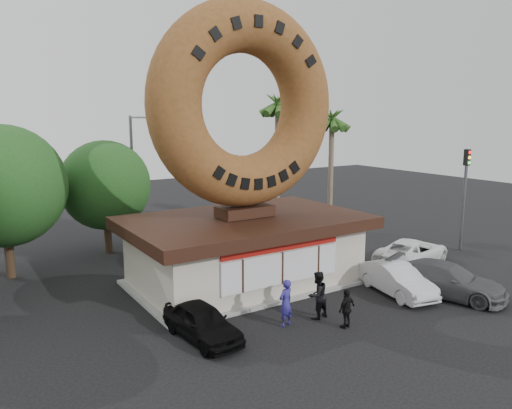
{
  "coord_description": "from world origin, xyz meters",
  "views": [
    {
      "loc": [
        -12.09,
        -13.85,
        8.12
      ],
      "look_at": [
        -0.65,
        4.0,
        4.24
      ],
      "focal_mm": 35.0,
      "sensor_mm": 36.0,
      "label": 1
    }
  ],
  "objects_px": {
    "car_grey": "(446,280)",
    "person_center": "(317,295)",
    "traffic_signal": "(465,187)",
    "person_left": "(286,303)",
    "person_right": "(347,309)",
    "car_black": "(202,322)",
    "street_lamp": "(135,173)",
    "car_white": "(412,252)",
    "car_silver": "(397,279)",
    "donut_shop": "(245,248)",
    "giant_donut": "(244,105)"
  },
  "relations": [
    {
      "from": "car_silver",
      "to": "donut_shop",
      "type": "bearing_deg",
      "value": 145.07
    },
    {
      "from": "giant_donut",
      "to": "traffic_signal",
      "type": "height_order",
      "value": "giant_donut"
    },
    {
      "from": "person_left",
      "to": "giant_donut",
      "type": "bearing_deg",
      "value": -116.46
    },
    {
      "from": "street_lamp",
      "to": "car_black",
      "type": "distance_m",
      "value": 15.16
    },
    {
      "from": "donut_shop",
      "to": "car_grey",
      "type": "relative_size",
      "value": 2.16
    },
    {
      "from": "person_left",
      "to": "car_black",
      "type": "bearing_deg",
      "value": -24.7
    },
    {
      "from": "giant_donut",
      "to": "car_grey",
      "type": "relative_size",
      "value": 1.81
    },
    {
      "from": "person_center",
      "to": "car_black",
      "type": "height_order",
      "value": "person_center"
    },
    {
      "from": "donut_shop",
      "to": "car_white",
      "type": "height_order",
      "value": "donut_shop"
    },
    {
      "from": "traffic_signal",
      "to": "car_grey",
      "type": "relative_size",
      "value": 1.17
    },
    {
      "from": "person_right",
      "to": "car_grey",
      "type": "distance_m",
      "value": 6.16
    },
    {
      "from": "street_lamp",
      "to": "car_white",
      "type": "distance_m",
      "value": 17.02
    },
    {
      "from": "donut_shop",
      "to": "car_black",
      "type": "bearing_deg",
      "value": -135.79
    },
    {
      "from": "person_right",
      "to": "car_white",
      "type": "bearing_deg",
      "value": -165.19
    },
    {
      "from": "giant_donut",
      "to": "car_silver",
      "type": "bearing_deg",
      "value": -45.29
    },
    {
      "from": "street_lamp",
      "to": "person_center",
      "type": "relative_size",
      "value": 4.11
    },
    {
      "from": "traffic_signal",
      "to": "car_white",
      "type": "xyz_separation_m",
      "value": [
        -4.8,
        -0.37,
        -3.16
      ]
    },
    {
      "from": "car_black",
      "to": "car_grey",
      "type": "distance_m",
      "value": 11.42
    },
    {
      "from": "traffic_signal",
      "to": "person_right",
      "type": "distance_m",
      "value": 14.52
    },
    {
      "from": "car_white",
      "to": "person_center",
      "type": "bearing_deg",
      "value": 93.27
    },
    {
      "from": "car_white",
      "to": "giant_donut",
      "type": "bearing_deg",
      "value": 61.24
    },
    {
      "from": "car_black",
      "to": "car_grey",
      "type": "bearing_deg",
      "value": -15.12
    },
    {
      "from": "giant_donut",
      "to": "street_lamp",
      "type": "xyz_separation_m",
      "value": [
        -1.86,
        10.0,
        -4.01
      ]
    },
    {
      "from": "person_left",
      "to": "person_center",
      "type": "height_order",
      "value": "person_center"
    },
    {
      "from": "street_lamp",
      "to": "traffic_signal",
      "type": "relative_size",
      "value": 1.32
    },
    {
      "from": "giant_donut",
      "to": "person_left",
      "type": "relative_size",
      "value": 5.04
    },
    {
      "from": "donut_shop",
      "to": "person_right",
      "type": "bearing_deg",
      "value": -85.08
    },
    {
      "from": "person_center",
      "to": "car_white",
      "type": "relative_size",
      "value": 0.38
    },
    {
      "from": "car_silver",
      "to": "car_grey",
      "type": "relative_size",
      "value": 0.82
    },
    {
      "from": "person_center",
      "to": "car_silver",
      "type": "distance_m",
      "value": 4.81
    },
    {
      "from": "person_right",
      "to": "car_grey",
      "type": "bearing_deg",
      "value": 170.38
    },
    {
      "from": "donut_shop",
      "to": "street_lamp",
      "type": "xyz_separation_m",
      "value": [
        -1.86,
        10.02,
        2.72
      ]
    },
    {
      "from": "person_right",
      "to": "car_black",
      "type": "relative_size",
      "value": 0.4
    },
    {
      "from": "traffic_signal",
      "to": "street_lamp",
      "type": "bearing_deg",
      "value": 142.86
    },
    {
      "from": "person_center",
      "to": "car_black",
      "type": "xyz_separation_m",
      "value": [
        -4.73,
        0.8,
        -0.32
      ]
    },
    {
      "from": "person_center",
      "to": "person_left",
      "type": "bearing_deg",
      "value": -10.64
    },
    {
      "from": "car_black",
      "to": "donut_shop",
      "type": "bearing_deg",
      "value": 39.08
    },
    {
      "from": "person_center",
      "to": "person_right",
      "type": "bearing_deg",
      "value": 98.11
    },
    {
      "from": "car_grey",
      "to": "person_center",
      "type": "bearing_deg",
      "value": 149.15
    },
    {
      "from": "donut_shop",
      "to": "car_white",
      "type": "bearing_deg",
      "value": -14.37
    },
    {
      "from": "traffic_signal",
      "to": "person_right",
      "type": "xyz_separation_m",
      "value": [
        -13.44,
        -4.54,
        -3.1
      ]
    },
    {
      "from": "donut_shop",
      "to": "person_center",
      "type": "height_order",
      "value": "donut_shop"
    },
    {
      "from": "person_right",
      "to": "car_silver",
      "type": "distance_m",
      "value": 4.68
    },
    {
      "from": "person_left",
      "to": "person_right",
      "type": "height_order",
      "value": "person_left"
    },
    {
      "from": "street_lamp",
      "to": "car_black",
      "type": "xyz_separation_m",
      "value": [
        -2.67,
        -14.42,
        -3.83
      ]
    },
    {
      "from": "giant_donut",
      "to": "car_grey",
      "type": "distance_m",
      "value": 12.09
    },
    {
      "from": "donut_shop",
      "to": "traffic_signal",
      "type": "height_order",
      "value": "traffic_signal"
    },
    {
      "from": "street_lamp",
      "to": "person_left",
      "type": "xyz_separation_m",
      "value": [
        0.56,
        -15.13,
        -3.55
      ]
    },
    {
      "from": "person_left",
      "to": "donut_shop",
      "type": "bearing_deg",
      "value": -116.5
    },
    {
      "from": "traffic_signal",
      "to": "person_left",
      "type": "height_order",
      "value": "traffic_signal"
    }
  ]
}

